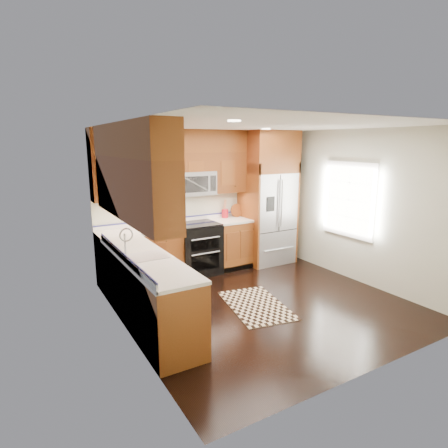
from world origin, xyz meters
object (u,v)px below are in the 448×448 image
rug (256,305)px  utensil_crock (225,212)px  range (197,249)px  refrigerator (268,198)px  knife_block (166,221)px

rug → utensil_crock: 2.29m
rug → utensil_crock: size_ratio=3.64×
rug → range: bearing=104.9°
refrigerator → utensil_crock: 0.90m
knife_block → utensil_crock: bearing=9.5°
utensil_crock → rug: bearing=-107.2°
range → knife_block: (-0.58, 0.01, 0.57)m
refrigerator → rug: (-1.43, -1.67, -1.30)m
range → knife_block: knife_block is taller
range → utensil_crock: size_ratio=2.66×
range → utensil_crock: utensil_crock is taller
refrigerator → rug: bearing=-130.6°
range → refrigerator: refrigerator is taller
range → rug: range is taller
range → knife_block: size_ratio=3.82×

